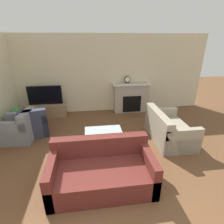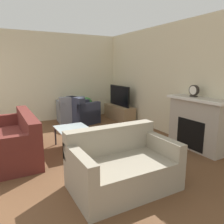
# 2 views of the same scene
# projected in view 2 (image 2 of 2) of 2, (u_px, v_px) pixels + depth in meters

# --- Properties ---
(wall_back) EXTENTS (8.19, 0.06, 2.70)m
(wall_back) POSITION_uv_depth(u_px,v_px,m) (163.00, 80.00, 5.58)
(wall_back) COLOR beige
(wall_back) RESTS_ON ground_plane
(wall_left) EXTENTS (0.06, 7.74, 2.70)m
(wall_left) POSITION_uv_depth(u_px,v_px,m) (45.00, 78.00, 6.71)
(wall_left) COLOR beige
(wall_left) RESTS_ON ground_plane
(fireplace) EXTENTS (1.33, 0.46, 1.07)m
(fireplace) POSITION_uv_depth(u_px,v_px,m) (198.00, 122.00, 4.47)
(fireplace) COLOR #B2A899
(fireplace) RESTS_ON ground_plane
(tv_stand) EXTENTS (1.27, 0.44, 0.45)m
(tv_stand) POSITION_uv_depth(u_px,v_px,m) (119.00, 112.00, 7.06)
(tv_stand) COLOR #997A56
(tv_stand) RESTS_ON ground_plane
(tv) EXTENTS (1.11, 0.06, 0.64)m
(tv) POSITION_uv_depth(u_px,v_px,m) (119.00, 96.00, 6.94)
(tv) COLOR black
(tv) RESTS_ON tv_stand
(couch_sectional) EXTENTS (1.85, 0.98, 0.82)m
(couch_sectional) POSITION_uv_depth(u_px,v_px,m) (10.00, 143.00, 4.08)
(couch_sectional) COLOR #5B231E
(couch_sectional) RESTS_ON ground_plane
(couch_loveseat) EXTENTS (0.91, 1.43, 0.82)m
(couch_loveseat) POSITION_uv_depth(u_px,v_px,m) (122.00, 167.00, 3.08)
(couch_loveseat) COLOR #9E937F
(couch_loveseat) RESTS_ON ground_plane
(armchair_by_window) EXTENTS (0.87, 0.81, 0.82)m
(armchair_by_window) POSITION_uv_depth(u_px,v_px,m) (71.00, 112.00, 6.70)
(armchair_by_window) COLOR gray
(armchair_by_window) RESTS_ON ground_plane
(armchair_accent) EXTENTS (0.85, 0.91, 0.82)m
(armchair_accent) POSITION_uv_depth(u_px,v_px,m) (83.00, 113.00, 6.55)
(armchair_accent) COLOR #33384C
(armchair_accent) RESTS_ON ground_plane
(coffee_table) EXTENTS (0.91, 0.65, 0.42)m
(coffee_table) POSITION_uv_depth(u_px,v_px,m) (74.00, 131.00, 4.50)
(coffee_table) COLOR #333338
(coffee_table) RESTS_ON ground_plane
(potted_plant) EXTENTS (0.41, 0.41, 0.70)m
(potted_plant) POSITION_uv_depth(u_px,v_px,m) (86.00, 106.00, 7.17)
(potted_plant) COLOR #AD704C
(potted_plant) RESTS_ON ground_plane
(mantel_clock) EXTENTS (0.22, 0.07, 0.25)m
(mantel_clock) POSITION_uv_depth(u_px,v_px,m) (194.00, 91.00, 4.47)
(mantel_clock) COLOR #28231E
(mantel_clock) RESTS_ON fireplace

